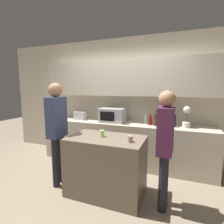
{
  "coord_description": "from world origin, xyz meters",
  "views": [
    {
      "loc": [
        1.08,
        -2.07,
        1.63
      ],
      "look_at": [
        0.09,
        0.5,
        1.24
      ],
      "focal_mm": 28.0,
      "sensor_mm": 36.0,
      "label": 1
    }
  ],
  "objects_px": {
    "bottle_2": "(156,120)",
    "microwave": "(113,115)",
    "bottle_3": "(163,120)",
    "toaster": "(80,116)",
    "person_left": "(57,125)",
    "bottle_0": "(146,119)",
    "cup_1": "(102,134)",
    "bottle_5": "(174,121)",
    "cup_0": "(130,139)",
    "potted_plant": "(187,117)",
    "bottle_1": "(150,121)",
    "person_center": "(165,141)",
    "bottle_4": "(168,121)"
  },
  "relations": [
    {
      "from": "bottle_5",
      "to": "cup_1",
      "type": "bearing_deg",
      "value": -132.18
    },
    {
      "from": "bottle_0",
      "to": "cup_0",
      "type": "distance_m",
      "value": 1.34
    },
    {
      "from": "microwave",
      "to": "person_center",
      "type": "relative_size",
      "value": 0.33
    },
    {
      "from": "toaster",
      "to": "person_left",
      "type": "bearing_deg",
      "value": -76.73
    },
    {
      "from": "bottle_2",
      "to": "bottle_1",
      "type": "bearing_deg",
      "value": 154.76
    },
    {
      "from": "bottle_1",
      "to": "cup_1",
      "type": "relative_size",
      "value": 2.2
    },
    {
      "from": "bottle_1",
      "to": "bottle_3",
      "type": "xyz_separation_m",
      "value": [
        0.23,
        0.11,
        0.01
      ]
    },
    {
      "from": "microwave",
      "to": "bottle_4",
      "type": "distance_m",
      "value": 1.13
    },
    {
      "from": "bottle_2",
      "to": "bottle_3",
      "type": "distance_m",
      "value": 0.21
    },
    {
      "from": "potted_plant",
      "to": "bottle_2",
      "type": "bearing_deg",
      "value": -174.4
    },
    {
      "from": "person_center",
      "to": "bottle_3",
      "type": "bearing_deg",
      "value": 8.27
    },
    {
      "from": "bottle_5",
      "to": "microwave",
      "type": "bearing_deg",
      "value": 179.04
    },
    {
      "from": "toaster",
      "to": "bottle_1",
      "type": "bearing_deg",
      "value": 0.02
    },
    {
      "from": "bottle_3",
      "to": "toaster",
      "type": "bearing_deg",
      "value": -176.41
    },
    {
      "from": "bottle_0",
      "to": "bottle_2",
      "type": "distance_m",
      "value": 0.29
    },
    {
      "from": "microwave",
      "to": "bottle_2",
      "type": "height_order",
      "value": "bottle_2"
    },
    {
      "from": "potted_plant",
      "to": "cup_1",
      "type": "distance_m",
      "value": 1.64
    },
    {
      "from": "microwave",
      "to": "cup_1",
      "type": "height_order",
      "value": "microwave"
    },
    {
      "from": "bottle_4",
      "to": "bottle_5",
      "type": "distance_m",
      "value": 0.11
    },
    {
      "from": "microwave",
      "to": "cup_0",
      "type": "height_order",
      "value": "microwave"
    },
    {
      "from": "cup_1",
      "to": "bottle_2",
      "type": "bearing_deg",
      "value": 58.13
    },
    {
      "from": "bottle_0",
      "to": "bottle_2",
      "type": "xyz_separation_m",
      "value": [
        0.22,
        -0.19,
        0.03
      ]
    },
    {
      "from": "bottle_5",
      "to": "bottle_2",
      "type": "bearing_deg",
      "value": -174.54
    },
    {
      "from": "bottle_0",
      "to": "cup_0",
      "type": "height_order",
      "value": "bottle_0"
    },
    {
      "from": "bottle_3",
      "to": "cup_1",
      "type": "xyz_separation_m",
      "value": [
        -0.78,
        -1.22,
        -0.05
      ]
    },
    {
      "from": "bottle_2",
      "to": "microwave",
      "type": "bearing_deg",
      "value": 176.72
    },
    {
      "from": "person_center",
      "to": "bottle_4",
      "type": "bearing_deg",
      "value": 3.96
    },
    {
      "from": "bottle_4",
      "to": "person_center",
      "type": "distance_m",
      "value": 1.13
    },
    {
      "from": "bottle_2",
      "to": "person_left",
      "type": "distance_m",
      "value": 1.82
    },
    {
      "from": "potted_plant",
      "to": "cup_1",
      "type": "height_order",
      "value": "potted_plant"
    },
    {
      "from": "bottle_4",
      "to": "cup_0",
      "type": "bearing_deg",
      "value": -109.15
    },
    {
      "from": "toaster",
      "to": "person_left",
      "type": "distance_m",
      "value": 1.2
    },
    {
      "from": "bottle_3",
      "to": "bottle_4",
      "type": "relative_size",
      "value": 0.98
    },
    {
      "from": "bottle_2",
      "to": "bottle_5",
      "type": "distance_m",
      "value": 0.33
    },
    {
      "from": "potted_plant",
      "to": "bottle_3",
      "type": "height_order",
      "value": "potted_plant"
    },
    {
      "from": "toaster",
      "to": "person_center",
      "type": "relative_size",
      "value": 0.16
    },
    {
      "from": "potted_plant",
      "to": "bottle_5",
      "type": "distance_m",
      "value": 0.23
    },
    {
      "from": "bottle_1",
      "to": "person_center",
      "type": "height_order",
      "value": "person_center"
    },
    {
      "from": "microwave",
      "to": "toaster",
      "type": "bearing_deg",
      "value": 179.89
    },
    {
      "from": "cup_1",
      "to": "bottle_1",
      "type": "bearing_deg",
      "value": 63.99
    },
    {
      "from": "cup_0",
      "to": "cup_1",
      "type": "bearing_deg",
      "value": 168.35
    },
    {
      "from": "toaster",
      "to": "cup_0",
      "type": "height_order",
      "value": "toaster"
    },
    {
      "from": "person_left",
      "to": "bottle_0",
      "type": "bearing_deg",
      "value": 133.58
    },
    {
      "from": "bottle_0",
      "to": "potted_plant",
      "type": "bearing_deg",
      "value": -9.81
    },
    {
      "from": "cup_1",
      "to": "person_center",
      "type": "bearing_deg",
      "value": -2.35
    },
    {
      "from": "bottle_5",
      "to": "person_center",
      "type": "bearing_deg",
      "value": -93.45
    },
    {
      "from": "bottle_4",
      "to": "person_left",
      "type": "distance_m",
      "value": 2.02
    },
    {
      "from": "bottle_3",
      "to": "bottle_4",
      "type": "bearing_deg",
      "value": -52.43
    },
    {
      "from": "microwave",
      "to": "toaster",
      "type": "relative_size",
      "value": 2.0
    },
    {
      "from": "bottle_0",
      "to": "cup_1",
      "type": "relative_size",
      "value": 2.3
    }
  ]
}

